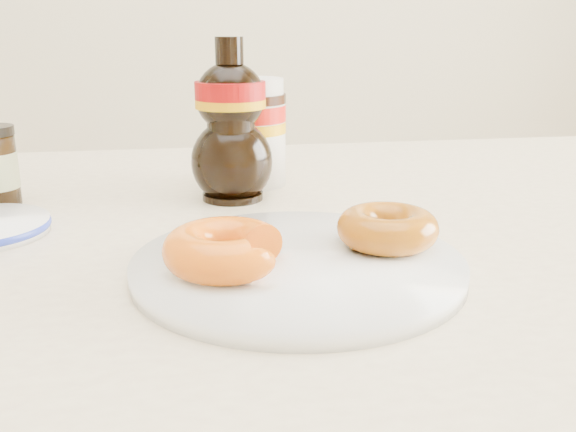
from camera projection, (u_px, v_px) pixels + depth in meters
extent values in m
cube|color=beige|center=(212.00, 244.00, 0.67)|extent=(1.40, 0.90, 0.04)
cylinder|color=#C6B28C|center=(536.00, 350.00, 1.22)|extent=(0.06, 0.06, 0.71)
cylinder|color=white|center=(298.00, 265.00, 0.53)|extent=(0.28, 0.28, 0.01)
torus|color=white|center=(298.00, 264.00, 0.53)|extent=(0.27, 0.27, 0.01)
torus|color=orange|center=(225.00, 249.00, 0.50)|extent=(0.12, 0.12, 0.03)
torus|color=#986009|center=(387.00, 228.00, 0.56)|extent=(0.12, 0.12, 0.03)
cylinder|color=white|center=(249.00, 141.00, 0.82)|extent=(0.09, 0.09, 0.11)
cylinder|color=#9C0D05|center=(248.00, 113.00, 0.81)|extent=(0.10, 0.10, 0.02)
cylinder|color=#D89905|center=(248.00, 127.00, 0.81)|extent=(0.10, 0.10, 0.01)
cylinder|color=black|center=(248.00, 98.00, 0.80)|extent=(0.10, 0.10, 0.01)
cylinder|color=white|center=(248.00, 87.00, 0.80)|extent=(0.09, 0.09, 0.02)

